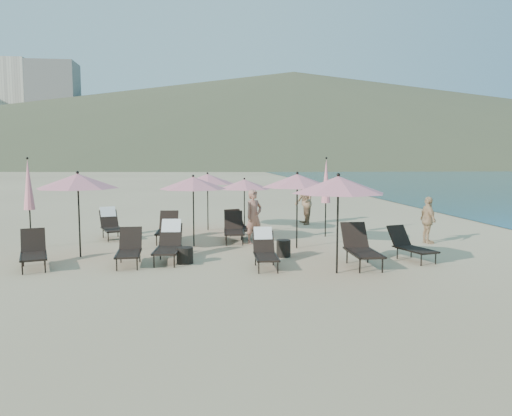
{
  "coord_description": "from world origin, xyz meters",
  "views": [
    {
      "loc": [
        -2.03,
        -12.98,
        2.85
      ],
      "look_at": [
        -0.02,
        3.5,
        1.1
      ],
      "focal_mm": 35.0,
      "sensor_mm": 36.0,
      "label": 1
    }
  ],
  "objects": [
    {
      "name": "lounger_5",
      "position": [
        3.79,
        -0.14,
        0.41
      ],
      "size": [
        0.98,
        1.63,
        0.88
      ],
      "rotation": [
        0.0,
        0.0,
        0.28
      ],
      "color": "black",
      "rests_on": "ground"
    },
    {
      "name": "umbrella_open_4",
      "position": [
        -0.27,
        4.96,
        1.82
      ],
      "size": [
        1.91,
        1.91,
        2.05
      ],
      "color": "black",
      "rests_on": "ground"
    },
    {
      "name": "volcanic_headland",
      "position": [
        71.37,
        302.62,
        26.49
      ],
      "size": [
        690.0,
        690.0,
        55.0
      ],
      "color": "brown",
      "rests_on": "ground"
    },
    {
      "name": "lounger_8",
      "position": [
        -0.78,
        3.39,
        0.45
      ],
      "size": [
        0.72,
        1.7,
        0.96
      ],
      "rotation": [
        0.0,
        0.0,
        -0.05
      ],
      "color": "black",
      "rests_on": "ground"
    },
    {
      "name": "beachgoer_c",
      "position": [
        5.46,
        2.26,
        0.77
      ],
      "size": [
        0.4,
        0.91,
        1.53
      ],
      "primitive_type": "imported",
      "rotation": [
        0.0,
        0.0,
        1.6
      ],
      "color": "tan",
      "rests_on": "ground"
    },
    {
      "name": "umbrella_open_1",
      "position": [
        -2.1,
        2.68,
        2.0
      ],
      "size": [
        2.1,
        2.1,
        2.26
      ],
      "color": "black",
      "rests_on": "ground"
    },
    {
      "name": "umbrella_open_3",
      "position": [
        -1.57,
        6.05,
        1.96
      ],
      "size": [
        2.06,
        2.06,
        2.22
      ],
      "color": "black",
      "rests_on": "ground"
    },
    {
      "name": "umbrella_closed_0",
      "position": [
        2.51,
        4.01,
        1.95
      ],
      "size": [
        0.33,
        0.33,
        2.8
      ],
      "color": "black",
      "rests_on": "ground"
    },
    {
      "name": "lounger_2",
      "position": [
        -2.77,
        0.57,
        0.51
      ],
      "size": [
        0.77,
        1.75,
        1.06
      ],
      "rotation": [
        0.0,
        0.0,
        -0.09
      ],
      "color": "black",
      "rests_on": "ground"
    },
    {
      "name": "lounger_9",
      "position": [
        -0.49,
        4.26,
        0.43
      ],
      "size": [
        1.12,
        1.72,
        0.92
      ],
      "rotation": [
        0.0,
        0.0,
        0.35
      ],
      "color": "black",
      "rests_on": "ground"
    },
    {
      "name": "umbrella_open_2",
      "position": [
        1.05,
        1.93,
        2.09
      ],
      "size": [
        2.2,
        2.2,
        2.36
      ],
      "color": "black",
      "rests_on": "ground"
    },
    {
      "name": "side_table_0",
      "position": [
        -2.33,
        0.15,
        0.22
      ],
      "size": [
        0.44,
        0.44,
        0.43
      ],
      "primitive_type": "cylinder",
      "color": "black",
      "rests_on": "ground"
    },
    {
      "name": "hotel_skyline",
      "position": [
        -93.62,
        271.21,
        24.18
      ],
      "size": [
        109.0,
        82.0,
        55.0
      ],
      "color": "beige",
      "rests_on": "ground"
    },
    {
      "name": "beachgoer_a",
      "position": [
        -0.15,
        3.01,
        0.88
      ],
      "size": [
        0.77,
        0.71,
        1.76
      ],
      "primitive_type": "imported",
      "rotation": [
        0.0,
        0.0,
        0.61
      ],
      "color": "#A06A57",
      "rests_on": "ground"
    },
    {
      "name": "lounger_6",
      "position": [
        -4.95,
        4.62,
        0.5
      ],
      "size": [
        1.11,
        1.76,
        1.04
      ],
      "rotation": [
        0.0,
        0.0,
        0.34
      ],
      "color": "black",
      "rests_on": "ground"
    },
    {
      "name": "umbrella_open_5",
      "position": [
        1.36,
        -1.41,
        2.15
      ],
      "size": [
        2.26,
        2.26,
        2.44
      ],
      "color": "black",
      "rests_on": "ground"
    },
    {
      "name": "lounger_0",
      "position": [
        -6.15,
        0.13,
        0.43
      ],
      "size": [
        1.05,
        1.72,
        0.93
      ],
      "rotation": [
        0.0,
        0.0,
        0.29
      ],
      "color": "black",
      "rests_on": "ground"
    },
    {
      "name": "lounger_3",
      "position": [
        -0.28,
        -0.48,
        0.46
      ],
      "size": [
        0.61,
        1.55,
        0.95
      ],
      "rotation": [
        0.0,
        0.0,
        -0.03
      ],
      "color": "black",
      "rests_on": "ground"
    },
    {
      "name": "ground",
      "position": [
        0.0,
        0.0,
        0.0
      ],
      "size": [
        800.0,
        800.0,
        0.0
      ],
      "primitive_type": "plane",
      "color": "#D6BA8C",
      "rests_on": "ground"
    },
    {
      "name": "lounger_1",
      "position": [
        -3.77,
        0.21,
        0.42
      ],
      "size": [
        0.66,
        1.6,
        0.91
      ],
      "rotation": [
        0.0,
        0.0,
        0.04
      ],
      "color": "black",
      "rests_on": "ground"
    },
    {
      "name": "lounger_7",
      "position": [
        -2.97,
        3.68,
        0.45
      ],
      "size": [
        0.72,
        1.7,
        0.96
      ],
      "rotation": [
        0.0,
        0.0,
        -0.05
      ],
      "color": "black",
      "rests_on": "ground"
    },
    {
      "name": "lounger_4",
      "position": [
        2.22,
        -0.65,
        0.49
      ],
      "size": [
        0.73,
        1.82,
        1.04
      ],
      "rotation": [
        0.0,
        0.0,
        -0.02
      ],
      "color": "black",
      "rests_on": "ground"
    },
    {
      "name": "umbrella_open_0",
      "position": [
        -5.28,
        1.36,
        2.14
      ],
      "size": [
        2.25,
        2.25,
        2.43
      ],
      "color": "black",
      "rests_on": "ground"
    },
    {
      "name": "beachgoer_b",
      "position": [
        2.43,
        7.17,
        0.93
      ],
      "size": [
        0.72,
        0.91,
        1.87
      ],
      "primitive_type": "imported",
      "rotation": [
        0.0,
        0.0,
        -1.56
      ],
      "color": "#8F6949",
      "rests_on": "ground"
    },
    {
      "name": "side_table_1",
      "position": [
        0.42,
        0.7,
        0.24
      ],
      "size": [
        0.41,
        0.41,
        0.48
      ],
      "primitive_type": "cylinder",
      "color": "black",
      "rests_on": "ground"
    },
    {
      "name": "umbrella_closed_1",
      "position": [
        -7.07,
        2.88,
        1.95
      ],
      "size": [
        0.33,
        0.33,
        2.81
      ],
      "color": "black",
      "rests_on": "ground"
    }
  ]
}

